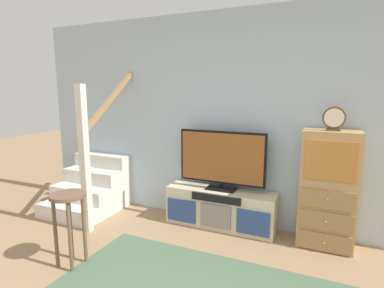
# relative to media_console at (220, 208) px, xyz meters

# --- Properties ---
(back_wall) EXTENTS (6.40, 0.12, 2.70)m
(back_wall) POSITION_rel_media_console_xyz_m (0.30, 0.27, 1.11)
(back_wall) COLOR #A8BCD1
(back_wall) RESTS_ON ground_plane
(media_console) EXTENTS (1.39, 0.38, 0.49)m
(media_console) POSITION_rel_media_console_xyz_m (0.00, 0.00, 0.00)
(media_console) COLOR beige
(media_console) RESTS_ON ground_plane
(television) EXTENTS (1.10, 0.22, 0.74)m
(television) POSITION_rel_media_console_xyz_m (0.00, 0.02, 0.64)
(television) COLOR black
(television) RESTS_ON media_console
(side_cabinet) EXTENTS (0.58, 0.38, 1.31)m
(side_cabinet) POSITION_rel_media_console_xyz_m (1.23, 0.01, 0.41)
(side_cabinet) COLOR tan
(side_cabinet) RESTS_ON ground_plane
(desk_clock) EXTENTS (0.23, 0.08, 0.25)m
(desk_clock) POSITION_rel_media_console_xyz_m (1.23, -0.00, 1.19)
(desk_clock) COLOR #4C3823
(desk_clock) RESTS_ON side_cabinet
(staircase) EXTENTS (1.00, 1.36, 2.20)m
(staircase) POSITION_rel_media_console_xyz_m (-1.94, 0.01, 0.13)
(staircase) COLOR silver
(staircase) RESTS_ON ground_plane
(bar_stool_near) EXTENTS (0.34, 0.34, 0.74)m
(bar_stool_near) POSITION_rel_media_console_xyz_m (-1.07, -1.44, 0.30)
(bar_stool_near) COLOR brown
(bar_stool_near) RESTS_ON ground_plane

